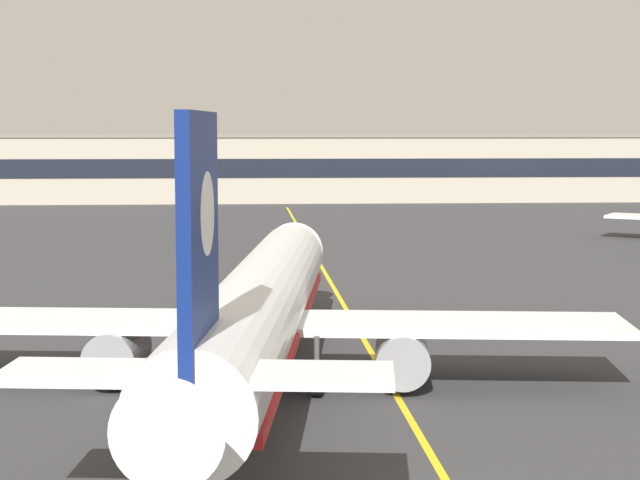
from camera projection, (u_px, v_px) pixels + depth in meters
name	position (u px, v px, depth m)	size (l,w,h in m)	color
taxiway_centreline	(354.00, 323.00, 60.56)	(0.30, 180.00, 0.01)	yellow
airliner_foreground	(259.00, 309.00, 45.53)	(32.34, 41.50, 11.65)	white
safety_cone_by_nose_gear	(264.00, 318.00, 60.74)	(0.44, 0.44, 0.55)	orange
terminal_building	(349.00, 168.00, 162.75)	(149.78, 12.40, 10.27)	#B2A893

